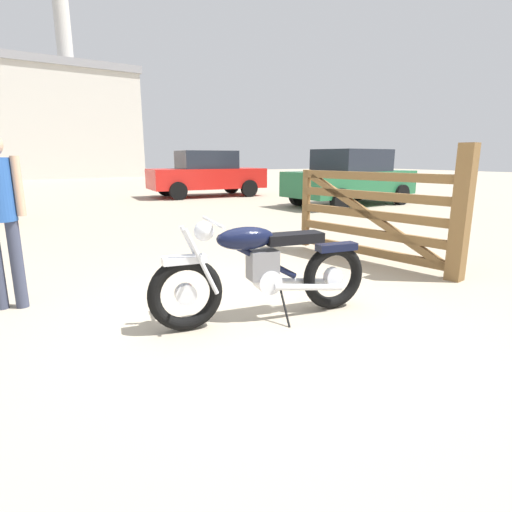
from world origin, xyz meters
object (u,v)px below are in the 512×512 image
Objects in this scene: pale_sedan_back at (351,178)px; silver_sedan_mid at (207,174)px; vintage_motorcycle at (263,271)px; timber_gate at (389,214)px.

silver_sedan_mid is (-2.69, 4.85, 0.00)m from pale_sedan_back.
timber_gate is at bearing -153.44° from vintage_motorcycle.
pale_sedan_back and silver_sedan_mid have the same top height.
vintage_motorcycle is 0.83× the size of timber_gate.
silver_sedan_mid is at bearing -102.54° from vintage_motorcycle.
timber_gate is 7.37m from pale_sedan_back.
timber_gate is at bearing 45.75° from pale_sedan_back.
vintage_motorcycle is at bearing 72.78° from silver_sedan_mid.
pale_sedan_back is 5.55m from silver_sedan_mid.
pale_sedan_back reaches higher than timber_gate.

